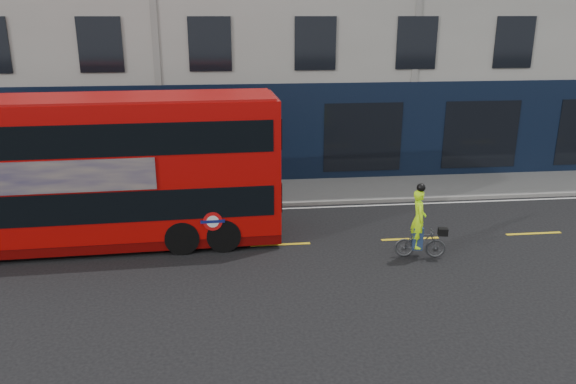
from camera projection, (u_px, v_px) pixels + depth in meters
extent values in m
plane|color=black|center=(136.00, 273.00, 14.92)|extent=(120.00, 120.00, 0.00)
cube|color=slate|center=(162.00, 196.00, 21.06)|extent=(60.00, 3.00, 0.12)
cube|color=gray|center=(157.00, 209.00, 19.64)|extent=(60.00, 0.12, 0.13)
cube|color=black|center=(162.00, 137.00, 21.87)|extent=(50.00, 0.08, 4.00)
cube|color=silver|center=(156.00, 213.00, 19.37)|extent=(58.00, 0.10, 0.01)
cube|color=#B10807|center=(89.00, 167.00, 16.13)|extent=(10.90, 2.85, 3.89)
cube|color=#580403|center=(97.00, 234.00, 16.77)|extent=(10.90, 2.80, 0.30)
cube|color=black|center=(93.00, 195.00, 16.39)|extent=(10.47, 2.87, 0.89)
cube|color=black|center=(86.00, 132.00, 15.83)|extent=(10.47, 2.87, 0.89)
cube|color=#930C0A|center=(82.00, 98.00, 15.54)|extent=(10.68, 2.74, 0.08)
cube|color=black|center=(277.00, 187.00, 17.15)|extent=(0.12, 2.21, 0.89)
cube|color=black|center=(276.00, 127.00, 16.58)|extent=(0.12, 2.21, 0.89)
cube|color=#9E8A6D|center=(41.00, 178.00, 14.78)|extent=(5.90, 0.25, 0.89)
cylinder|color=red|center=(213.00, 221.00, 15.85)|extent=(0.55, 0.04, 0.55)
cylinder|color=white|center=(213.00, 222.00, 15.84)|extent=(0.35, 0.03, 0.35)
cube|color=#0C1459|center=(213.00, 222.00, 15.84)|extent=(0.69, 0.04, 0.09)
cylinder|color=black|center=(222.00, 222.00, 17.23)|extent=(1.07, 2.54, 0.98)
cylinder|color=black|center=(183.00, 224.00, 17.06)|extent=(1.07, 2.54, 0.98)
imported|color=#3F4144|center=(420.00, 243.00, 15.77)|extent=(1.48, 0.65, 0.86)
imported|color=#AEF10F|center=(419.00, 219.00, 15.56)|extent=(0.50, 0.67, 1.66)
cube|color=black|center=(443.00, 232.00, 15.62)|extent=(0.29, 0.25, 0.20)
cube|color=navy|center=(417.00, 237.00, 15.73)|extent=(0.34, 0.40, 0.65)
sphere|color=black|center=(421.00, 188.00, 15.28)|extent=(0.24, 0.24, 0.24)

